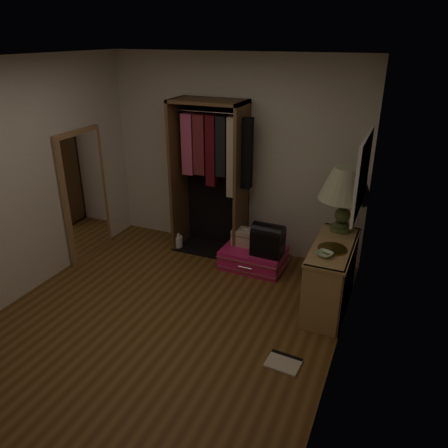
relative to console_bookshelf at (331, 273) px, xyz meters
The scene contains 13 objects.
ground 1.89m from the console_bookshelf, 146.13° to the right, with size 4.00×4.00×0.00m, color brown.
room_walls 2.08m from the console_bookshelf, 145.94° to the right, with size 3.52×4.02×2.60m.
console_bookshelf is the anchor object (origin of this frame).
open_wardrobe 2.06m from the console_bookshelf, 156.95° to the left, with size 1.06×0.50×2.05m.
floor_mirror 3.27m from the console_bookshelf, behind, with size 0.06×0.80×1.70m.
pink_suitcase 1.20m from the console_bookshelf, 155.46° to the left, with size 0.83×0.61×0.25m.
train_case 1.35m from the console_bookshelf, 155.02° to the left, with size 0.32×0.22×0.23m.
black_bag 0.96m from the console_bookshelf, 154.15° to the left, with size 0.40×0.27×0.42m.
table_lamp 0.97m from the console_bookshelf, 89.51° to the left, with size 0.77×0.77×0.73m.
brass_tray 0.39m from the console_bookshelf, 88.66° to the right, with size 0.39×0.39×0.02m.
ceramic_bowl 0.49m from the console_bookshelf, 98.38° to the right, with size 0.17×0.17×0.04m, color #B6D9B4.
white_jug 2.31m from the console_bookshelf, 165.62° to the left, with size 0.14×0.14×0.22m.
floor_book 1.21m from the console_bookshelf, 99.32° to the right, with size 0.32×0.27×0.03m.
Camera 1 is at (2.09, -3.23, 2.80)m, focal length 35.00 mm.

